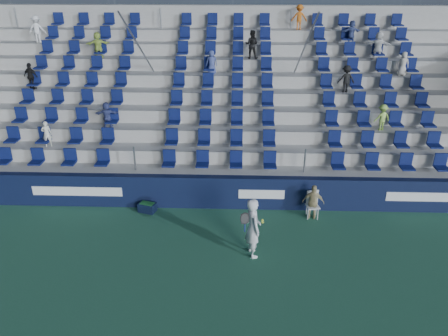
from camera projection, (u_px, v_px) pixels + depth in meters
name	position (u px, v px, depth m)	size (l,w,h in m)	color
ground	(214.00, 261.00, 12.78)	(70.00, 70.00, 0.00)	#2B6448
sponsor_wall	(219.00, 192.00, 15.39)	(24.00, 0.32, 1.20)	#0E1534
grandstand	(224.00, 108.00, 19.36)	(24.00, 8.17, 6.63)	#AAAAA4
tennis_player	(253.00, 228.00, 12.67)	(0.71, 0.78, 1.88)	silver
line_judge_chair	(312.00, 202.00, 14.86)	(0.48, 0.50, 0.94)	white
line_judge	(313.00, 202.00, 14.69)	(0.73, 0.30, 1.24)	tan
ball_bin	(147.00, 207.00, 15.28)	(0.67, 0.53, 0.33)	#0D1732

